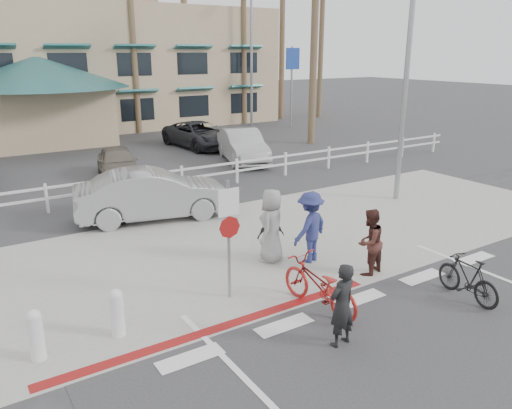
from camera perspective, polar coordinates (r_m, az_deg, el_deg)
ground at (r=10.75m, az=14.04°, el=-11.73°), size 140.00×140.00×0.00m
bike_path at (r=9.71m, az=22.91°, el=-16.00°), size 12.00×16.00×0.01m
sidewalk_plaza at (r=13.86m, az=0.50°, el=-4.40°), size 22.00×7.00×0.01m
cross_street at (r=17.16m, az=-6.83°, el=-0.24°), size 40.00×5.00×0.01m
parking_lot at (r=25.80m, az=-16.21°, el=5.07°), size 50.00×16.00×0.01m
curb_red at (r=9.92m, az=-3.69°, el=-13.73°), size 7.00×0.25×0.02m
rail_fence at (r=18.98m, az=-8.19°, el=2.95°), size 29.40×0.16×1.00m
building at (r=38.38m, az=-19.94°, el=17.00°), size 28.00×16.00×11.30m
sign_post at (r=10.40m, az=-3.16°, el=-3.42°), size 0.50×0.10×2.90m
bollard_0 at (r=9.76m, az=-15.60°, el=-11.83°), size 0.26×0.26×0.95m
bollard_1 at (r=9.53m, az=-23.84°, el=-13.49°), size 0.26×0.26×0.95m
streetlight_0 at (r=17.98m, az=16.86°, el=14.54°), size 0.60×2.00×9.00m
streetlight_1 at (r=35.79m, az=-0.53°, el=16.59°), size 0.60×2.00×9.50m
info_sign at (r=35.35m, az=4.08°, el=13.37°), size 1.20×0.16×5.60m
palm_4 at (r=33.14m, az=-21.69°, el=20.18°), size 4.00×4.00×15.00m
palm_5 at (r=33.22m, az=-13.99°, el=19.09°), size 4.00×4.00×13.00m
palm_7 at (r=36.69m, az=-1.43°, el=20.11°), size 4.00×4.00×14.00m
palm_8 at (r=39.75m, az=3.03°, el=20.59°), size 4.00×4.00×15.00m
palm_9 at (r=40.75m, az=7.50°, el=18.98°), size 4.00×4.00×13.00m
palm_11 at (r=28.75m, az=6.76°, el=20.83°), size 4.00×4.00×14.00m
bike_red at (r=10.35m, az=7.18°, el=-9.14°), size 0.91×2.10×1.07m
rider_red at (r=9.13m, az=9.79°, el=-11.28°), size 0.62×0.44×1.58m
bike_black at (r=11.61m, az=23.05°, el=-7.74°), size 0.64×1.64×0.96m
rider_black at (r=12.03m, az=12.83°, el=-4.20°), size 0.89×0.76×1.61m
pedestrian_a at (r=12.46m, az=6.20°, el=-2.59°), size 1.32×1.00×1.82m
pedestrian_child at (r=12.65m, az=1.70°, el=-3.64°), size 0.76×0.46×1.22m
pedestrian_b at (r=12.43m, az=1.80°, el=-2.43°), size 1.09×1.02×1.87m
car_white_sedan at (r=15.96m, az=-11.63°, el=1.13°), size 5.06×2.69×1.58m
lot_car_2 at (r=21.63m, az=-15.54°, el=4.64°), size 2.27×4.03×1.30m
lot_car_3 at (r=23.95m, az=-1.55°, el=6.72°), size 2.93×4.92×1.53m
lot_car_5 at (r=27.78m, az=-6.50°, el=7.92°), size 2.75×5.20×1.39m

